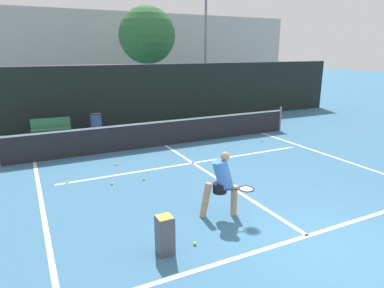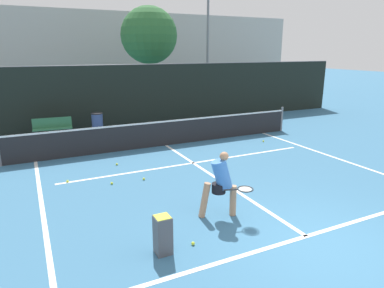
{
  "view_description": "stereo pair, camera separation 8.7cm",
  "coord_description": "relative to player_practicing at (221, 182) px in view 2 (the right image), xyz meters",
  "views": [
    {
      "loc": [
        -4.63,
        -3.88,
        3.46
      ],
      "look_at": [
        -0.55,
        4.31,
        0.95
      ],
      "focal_mm": 32.0,
      "sensor_mm": 36.0,
      "label": 1
    },
    {
      "loc": [
        -4.55,
        -3.92,
        3.46
      ],
      "look_at": [
        -0.55,
        4.31,
        0.95
      ],
      "focal_mm": 32.0,
      "sensor_mm": 36.0,
      "label": 2
    }
  ],
  "objects": [
    {
      "name": "courtside_bench",
      "position": [
        -2.67,
        8.68,
        -0.31
      ],
      "size": [
        1.51,
        0.48,
        0.86
      ],
      "rotation": [
        0.0,
        0.0,
        -0.07
      ],
      "color": "#33724C",
      "rests_on": "ground"
    },
    {
      "name": "net",
      "position": [
        1.06,
        5.82,
        -0.26
      ],
      "size": [
        11.09,
        0.09,
        1.07
      ],
      "color": "slate",
      "rests_on": "ground"
    },
    {
      "name": "court_sideline_right",
      "position": [
        5.57,
        2.18,
        -0.77
      ],
      "size": [
        0.1,
        8.28,
        0.01
      ],
      "primitive_type": "cube",
      "color": "white",
      "rests_on": "ground"
    },
    {
      "name": "tennis_ball_scattered_4",
      "position": [
        4.67,
        4.62,
        -0.74
      ],
      "size": [
        0.07,
        0.07,
        0.07
      ],
      "primitive_type": "sphere",
      "color": "#D1E033",
      "rests_on": "ground"
    },
    {
      "name": "court_sideline_left",
      "position": [
        -3.45,
        2.18,
        -0.77
      ],
      "size": [
        0.1,
        8.28,
        0.01
      ],
      "primitive_type": "cube",
      "color": "white",
      "rests_on": "ground"
    },
    {
      "name": "tree_west",
      "position": [
        3.73,
        15.07,
        3.56
      ],
      "size": [
        3.46,
        3.46,
        6.08
      ],
      "color": "brown",
      "rests_on": "ground"
    },
    {
      "name": "tennis_ball_scattered_1",
      "position": [
        -0.83,
        2.75,
        -0.74
      ],
      "size": [
        0.07,
        0.07,
        0.07
      ],
      "primitive_type": "sphere",
      "color": "#D1E033",
      "rests_on": "ground"
    },
    {
      "name": "fence_back",
      "position": [
        1.06,
        9.73,
        0.65
      ],
      "size": [
        24.0,
        0.06,
        2.86
      ],
      "color": "black",
      "rests_on": "ground"
    },
    {
      "name": "tennis_ball_scattered_3",
      "position": [
        -1.04,
        -0.78,
        -0.74
      ],
      "size": [
        0.07,
        0.07,
        0.07
      ],
      "primitive_type": "sphere",
      "color": "#D1E033",
      "rests_on": "ground"
    },
    {
      "name": "tennis_ball_scattered_5",
      "position": [
        -1.7,
        2.82,
        -0.74
      ],
      "size": [
        0.07,
        0.07,
        0.07
      ],
      "primitive_type": "sphere",
      "color": "#D1E033",
      "rests_on": "ground"
    },
    {
      "name": "tennis_ball_scattered_0",
      "position": [
        -1.18,
        4.33,
        -0.74
      ],
      "size": [
        0.07,
        0.07,
        0.07
      ],
      "primitive_type": "sphere",
      "color": "#D1E033",
      "rests_on": "ground"
    },
    {
      "name": "court_center_mark",
      "position": [
        1.06,
        2.18,
        -0.77
      ],
      "size": [
        0.1,
        7.28,
        0.01
      ],
      "primitive_type": "cube",
      "color": "white",
      "rests_on": "ground"
    },
    {
      "name": "court_baseline_near",
      "position": [
        1.06,
        -1.47,
        -0.77
      ],
      "size": [
        11.0,
        0.1,
        0.01
      ],
      "primitive_type": "cube",
      "color": "white",
      "rests_on": "ground"
    },
    {
      "name": "trash_bin",
      "position": [
        -0.93,
        8.52,
        -0.29
      ],
      "size": [
        0.47,
        0.47,
        0.96
      ],
      "color": "#384C7F",
      "rests_on": "ground"
    },
    {
      "name": "building_far",
      "position": [
        1.06,
        22.15,
        2.38
      ],
      "size": [
        36.0,
        2.4,
        6.31
      ],
      "primitive_type": "cube",
      "color": "#B2ADA3",
      "rests_on": "ground"
    },
    {
      "name": "tennis_ball_scattered_2",
      "position": [
        -2.74,
        3.49,
        -0.74
      ],
      "size": [
        0.07,
        0.07,
        0.07
      ],
      "primitive_type": "sphere",
      "color": "#D1E033",
      "rests_on": "ground"
    },
    {
      "name": "parked_car",
      "position": [
        5.3,
        13.67,
        -0.22
      ],
      "size": [
        1.73,
        3.91,
        1.31
      ],
      "color": "black",
      "rests_on": "ground"
    },
    {
      "name": "ball_hopper",
      "position": [
        -1.63,
        -0.77,
        -0.4
      ],
      "size": [
        0.28,
        0.28,
        0.71
      ],
      "color": "#4C4C51",
      "rests_on": "ground"
    },
    {
      "name": "court_service_line",
      "position": [
        1.06,
        3.48,
        -0.77
      ],
      "size": [
        8.25,
        0.1,
        0.01
      ],
      "primitive_type": "cube",
      "color": "white",
      "rests_on": "ground"
    },
    {
      "name": "player_practicing",
      "position": [
        0.0,
        0.0,
        0.0
      ],
      "size": [
        1.06,
        0.81,
        1.45
      ],
      "rotation": [
        0.0,
        0.0,
        -0.33
      ],
      "color": "tan",
      "rests_on": "ground"
    },
    {
      "name": "floodlight_mast",
      "position": [
        8.14,
        15.67,
        4.4
      ],
      "size": [
        1.1,
        0.24,
        8.08
      ],
      "color": "slate",
      "rests_on": "ground"
    },
    {
      "name": "ground_plane",
      "position": [
        1.06,
        -1.87,
        -0.78
      ],
      "size": [
        100.0,
        100.0,
        0.0
      ],
      "primitive_type": "plane",
      "color": "teal"
    }
  ]
}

